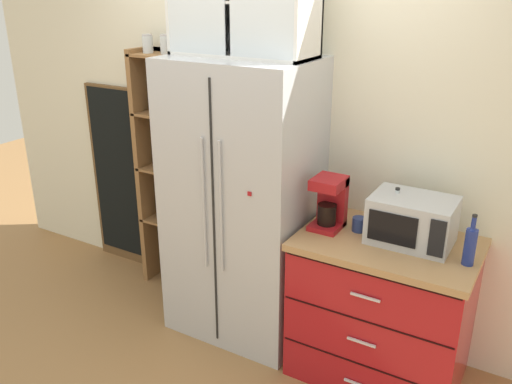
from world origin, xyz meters
TOP-DOWN VIEW (x-y plane):
  - ground_plane at (0.00, 0.00)m, footprint 10.77×10.77m
  - wall_back_cream at (0.00, 0.40)m, footprint 5.07×0.10m
  - refrigerator at (0.00, 0.03)m, footprint 0.89×0.66m
  - pantry_shelf_column at (-0.74, 0.29)m, footprint 0.55×0.27m
  - counter_cabinet at (0.96, 0.03)m, footprint 0.98×0.68m
  - microwave at (1.06, 0.07)m, footprint 0.44×0.33m
  - coffee_maker at (0.59, 0.03)m, footprint 0.17×0.20m
  - mug_navy at (0.77, 0.06)m, footprint 0.11×0.08m
  - mug_sage at (0.96, 0.04)m, footprint 0.12×0.09m
  - bottle_cobalt at (1.38, -0.03)m, footprint 0.06×0.06m
  - bottle_clear at (0.96, 0.10)m, footprint 0.06×0.06m
  - upper_cabinet at (0.00, 0.08)m, footprint 0.85×0.32m
  - chalkboard_menu at (-1.33, 0.33)m, footprint 0.60×0.04m

SIDE VIEW (x-z plane):
  - ground_plane at x=0.00m, z-range 0.00..0.00m
  - counter_cabinet at x=0.96m, z-range 0.00..0.88m
  - chalkboard_menu at x=-1.33m, z-range 0.00..1.48m
  - refrigerator at x=0.00m, z-range 0.00..1.82m
  - mug_navy at x=0.77m, z-range 0.88..0.96m
  - mug_sage at x=0.96m, z-range 0.88..0.97m
  - pantry_shelf_column at x=-0.74m, z-range 0.00..1.90m
  - bottle_cobalt at x=1.38m, z-range 0.86..1.14m
  - bottle_clear at x=0.96m, z-range 0.86..1.15m
  - microwave at x=1.06m, z-range 0.88..1.14m
  - coffee_maker at x=0.59m, z-range 0.88..1.19m
  - wall_back_cream at x=0.00m, z-range 0.00..2.55m
  - upper_cabinet at x=0.00m, z-range 1.81..2.41m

